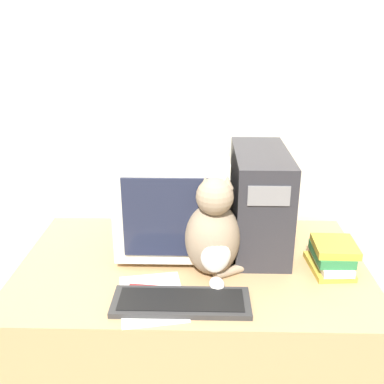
{
  "coord_description": "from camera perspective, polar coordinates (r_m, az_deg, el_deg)",
  "views": [
    {
      "loc": [
        0.04,
        -1.1,
        1.61
      ],
      "look_at": [
        -0.0,
        0.44,
        1.01
      ],
      "focal_mm": 42.0,
      "sensor_mm": 36.0,
      "label": 1
    }
  ],
  "objects": [
    {
      "name": "wall_back",
      "position": [
        1.99,
        0.38,
        10.85
      ],
      "size": [
        7.0,
        0.05,
        2.5
      ],
      "color": "beige",
      "rests_on": "ground_plane"
    },
    {
      "name": "book_stack",
      "position": [
        1.75,
        17.33,
        -7.81
      ],
      "size": [
        0.16,
        0.21,
        0.11
      ],
      "color": "gold",
      "rests_on": "desk"
    },
    {
      "name": "keyboard",
      "position": [
        1.5,
        -1.39,
        -13.77
      ],
      "size": [
        0.45,
        0.16,
        0.02
      ],
      "color": "#2D2D2D",
      "rests_on": "desk"
    },
    {
      "name": "computer_tower",
      "position": [
        1.8,
        8.55,
        -1.0
      ],
      "size": [
        0.21,
        0.46,
        0.4
      ],
      "color": "#28282D",
      "rests_on": "desk"
    },
    {
      "name": "crt_monitor",
      "position": [
        1.78,
        -2.35,
        -0.68
      ],
      "size": [
        0.42,
        0.42,
        0.41
      ],
      "color": "beige",
      "rests_on": "desk"
    },
    {
      "name": "cat",
      "position": [
        1.59,
        2.73,
        -5.26
      ],
      "size": [
        0.29,
        0.26,
        0.38
      ],
      "rotation": [
        0.0,
        0.0,
        0.14
      ],
      "color": "gray",
      "rests_on": "desk"
    },
    {
      "name": "pen",
      "position": [
        1.59,
        -5.14,
        -11.83
      ],
      "size": [
        0.16,
        0.03,
        0.01
      ],
      "color": "maroon",
      "rests_on": "desk"
    },
    {
      "name": "desk",
      "position": [
        1.94,
        0.05,
        -18.44
      ],
      "size": [
        1.31,
        0.8,
        0.74
      ],
      "color": "tan",
      "rests_on": "ground_plane"
    },
    {
      "name": "paper_sheet",
      "position": [
        1.54,
        -5.05,
        -13.26
      ],
      "size": [
        0.26,
        0.33,
        0.0
      ],
      "color": "white",
      "rests_on": "desk"
    }
  ]
}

